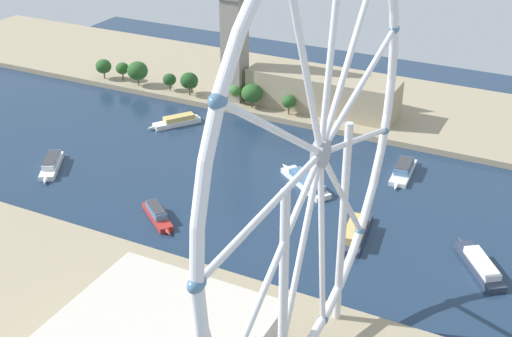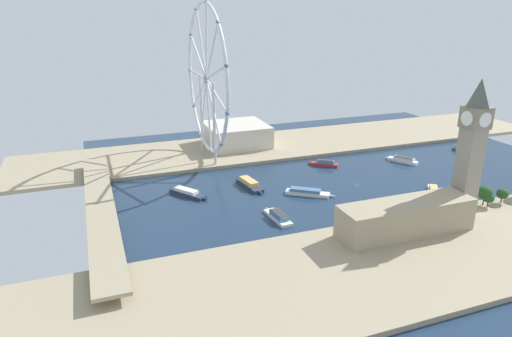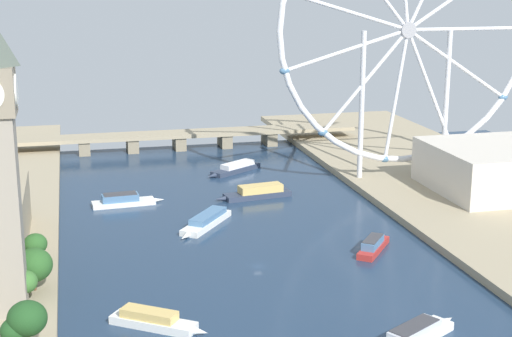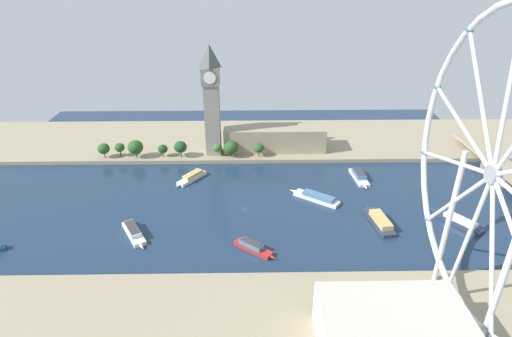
# 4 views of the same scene
# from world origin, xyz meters

# --- Properties ---
(ground_plane) EXTENTS (390.52, 390.52, 0.00)m
(ground_plane) POSITION_xyz_m (0.00, 0.00, 0.00)
(ground_plane) COLOR #1E334C
(riverbank_left) EXTENTS (90.00, 520.00, 3.00)m
(riverbank_left) POSITION_xyz_m (-110.26, 0.00, 1.50)
(riverbank_left) COLOR tan
(riverbank_left) RESTS_ON ground_plane
(riverbank_right) EXTENTS (90.00, 520.00, 3.00)m
(riverbank_right) POSITION_xyz_m (110.26, 0.00, 1.50)
(riverbank_right) COLOR tan
(riverbank_right) RESTS_ON ground_plane
(clock_tower) EXTENTS (14.26, 14.26, 85.39)m
(clock_tower) POSITION_xyz_m (-78.90, -24.96, 47.52)
(clock_tower) COLOR gray
(clock_tower) RESTS_ON riverbank_left
(parliament_block) EXTENTS (22.00, 81.36, 19.16)m
(parliament_block) POSITION_xyz_m (-86.47, 23.72, 12.58)
(parliament_block) COLOR tan
(parliament_block) RESTS_ON riverbank_left
(tree_row_embankment) EXTENTS (12.99, 129.51, 14.21)m
(tree_row_embankment) POSITION_xyz_m (-72.40, -56.04, 10.89)
(tree_row_embankment) COLOR #513823
(tree_row_embankment) RESTS_ON riverbank_left
(ferris_wheel) EXTENTS (124.32, 3.20, 129.47)m
(ferris_wheel) POSITION_xyz_m (92.47, 92.52, 70.24)
(ferris_wheel) COLOR silver
(ferris_wheel) RESTS_ON riverbank_right
(riverside_hall) EXTENTS (53.35, 55.81, 19.83)m
(riverside_hall) POSITION_xyz_m (120.92, 57.81, 12.92)
(riverside_hall) COLOR beige
(riverside_hall) RESTS_ON riverbank_right
(river_bridge) EXTENTS (202.52, 17.39, 9.30)m
(river_bridge) POSITION_xyz_m (0.00, 187.10, 6.77)
(river_bridge) COLOR tan
(river_bridge) RESTS_ON ground_plane
(tour_boat_0) EXTENTS (25.25, 32.32, 4.57)m
(tour_boat_0) POSITION_xyz_m (-9.27, 47.26, 1.96)
(tour_boat_0) COLOR white
(tour_boat_0) RESTS_ON ground_plane
(tour_boat_1) EXTENTS (26.38, 20.49, 4.93)m
(tour_boat_1) POSITION_xyz_m (-39.14, -38.45, 2.06)
(tour_boat_1) COLOR white
(tour_boat_1) RESTS_ON ground_plane
(tour_boat_2) EXTENTS (11.25, 21.57, 5.28)m
(tour_boat_2) POSITION_xyz_m (43.34, -138.88, 2.14)
(tour_boat_2) COLOR #235684
(tour_boat_2) RESTS_ON ground_plane
(tour_boat_3) EXTENTS (19.53, 23.76, 5.21)m
(tour_boat_3) POSITION_xyz_m (43.51, 5.17, 2.10)
(tour_boat_3) COLOR #B22D28
(tour_boat_3) RESTS_ON ground_plane
(tour_boat_4) EXTENTS (30.82, 23.59, 4.68)m
(tour_boat_4) POSITION_xyz_m (19.65, 127.70, 1.97)
(tour_boat_4) COLOR #2D384C
(tour_boat_4) RESTS_ON ground_plane
(tour_boat_5) EXTENTS (31.07, 9.64, 5.27)m
(tour_boat_5) POSITION_xyz_m (-38.85, 82.69, 2.12)
(tour_boat_5) COLOR white
(tour_boat_5) RESTS_ON ground_plane
(tour_boat_6) EXTENTS (28.22, 19.17, 5.09)m
(tour_boat_6) POSITION_xyz_m (28.49, -63.20, 2.13)
(tour_boat_6) COLOR white
(tour_boat_6) RESTS_ON ground_plane
(tour_boat_7) EXTENTS (35.04, 12.22, 5.61)m
(tour_boat_7) POSITION_xyz_m (19.52, 80.79, 2.35)
(tour_boat_7) COLOR #2D384C
(tour_boat_7) RESTS_ON ground_plane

